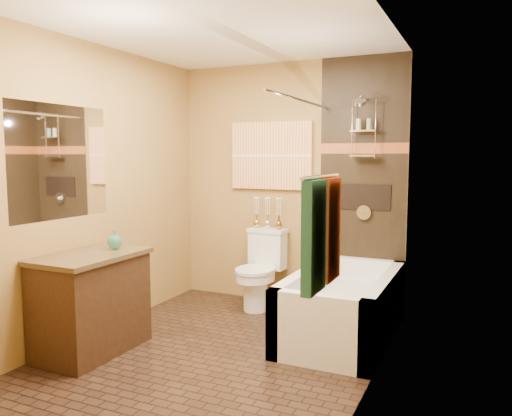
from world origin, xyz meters
The scene contains 23 objects.
floor centered at (0.00, 0.00, 0.00)m, with size 3.00×3.00×0.00m, color black.
wall_left centered at (-1.20, 0.00, 1.25)m, with size 0.02×3.00×2.50m, color #A17C3E.
wall_right centered at (1.20, 0.00, 1.25)m, with size 0.02×3.00×2.50m, color #A17C3E.
wall_back centered at (0.00, 1.50, 1.25)m, with size 2.40×0.02×2.50m, color #A17C3E.
wall_front centered at (0.00, -1.50, 1.25)m, with size 2.40×0.02×2.50m, color #A17C3E.
ceiling centered at (0.00, 0.00, 2.50)m, with size 3.00×3.00×0.00m, color silver.
alcove_tile_back centered at (0.78, 1.49, 1.25)m, with size 0.85×0.01×2.50m, color black.
alcove_tile_right centered at (1.19, 0.75, 1.25)m, with size 0.01×1.50×2.50m, color black.
mosaic_band_back centered at (0.78, 1.48, 1.62)m, with size 0.85×0.01×0.10m, color maroon.
mosaic_band_right centered at (1.18, 0.75, 1.62)m, with size 0.01×1.50×0.10m, color maroon.
alcove_niche centered at (0.80, 1.48, 1.15)m, with size 0.50×0.01×0.25m, color black.
shower_fixtures centered at (0.80, 1.38, 1.67)m, with size 0.24×0.33×1.16m.
curtain_rod centered at (0.40, 0.75, 2.02)m, with size 0.03×0.03×1.55m, color silver.
towel_bar centered at (1.15, -1.05, 1.45)m, with size 0.02×0.02×0.55m, color silver.
towel_teal centered at (1.16, -1.18, 1.18)m, with size 0.05×0.22×0.52m, color #1E5C65.
towel_rust centered at (1.16, -0.92, 1.18)m, with size 0.05×0.22×0.52m, color maroon.
sunset_painting centered at (-0.19, 1.48, 1.55)m, with size 0.90×0.04×0.70m, color orange.
vanity_mirror centered at (-1.19, -0.40, 1.50)m, with size 0.01×1.00×0.90m, color white.
bathtub centered at (0.80, 0.75, 0.22)m, with size 0.80×1.50×0.55m.
toilet centered at (-0.19, 1.21, 0.40)m, with size 0.41×0.61×0.79m.
vanity centered at (-0.92, -0.40, 0.40)m, with size 0.55×0.89×0.79m.
teal_bottle centered at (-0.87, -0.17, 0.86)m, with size 0.12×0.12×0.19m, color #297C69, non-canonical shape.
bud_vases centered at (-0.19, 1.39, 0.96)m, with size 0.32×0.07×0.32m.
Camera 1 is at (1.87, -3.34, 1.55)m, focal length 35.00 mm.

